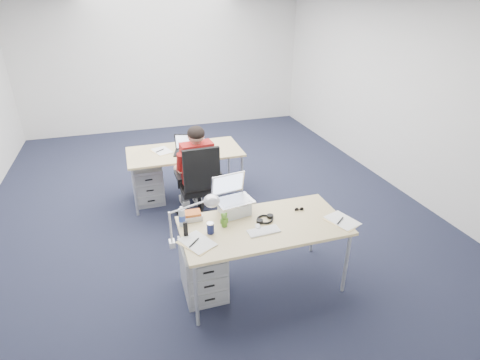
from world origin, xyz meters
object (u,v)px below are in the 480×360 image
headphones (265,219)px  bear_figurine (224,220)px  computer_mouse (258,227)px  water_bottle (182,216)px  desk_lamp (187,221)px  seated_person (195,171)px  dark_laptop (187,145)px  office_chair (200,200)px  sunglasses (299,209)px  drawer_pedestal_near (203,269)px  drawer_pedestal_far (148,183)px  cordless_phone (186,229)px  desk_far (185,154)px  far_cup (203,142)px  can_koozie (210,228)px  wireless_keyboard (264,231)px  silver_laptop (234,197)px  desk_near (263,229)px  book_stack (193,216)px

headphones → bear_figurine: (-0.41, 0.02, 0.06)m
computer_mouse → headphones: 0.16m
water_bottle → desk_lamp: bearing=-90.0°
seated_person → dark_laptop: seated_person is taller
office_chair → sunglasses: 1.55m
drawer_pedestal_near → sunglasses: 1.15m
drawer_pedestal_far → sunglasses: (1.40, -2.04, 0.47)m
cordless_phone → dark_laptop: (0.37, 1.99, 0.06)m
desk_far → computer_mouse: computer_mouse is taller
drawer_pedestal_near → water_bottle: bearing=134.5°
water_bottle → computer_mouse: bearing=-20.9°
drawer_pedestal_far → far_cup: 0.99m
cordless_phone → sunglasses: 1.20m
drawer_pedestal_near → bear_figurine: (0.23, 0.02, 0.53)m
can_koozie → wireless_keyboard: bearing=-15.0°
silver_laptop → water_bottle: bearing=177.7°
seated_person → water_bottle: (-0.39, -1.36, 0.18)m
drawer_pedestal_far → desk_lamp: size_ratio=1.16×
drawer_pedestal_far → dark_laptop: dark_laptop is taller
silver_laptop → wireless_keyboard: 0.47m
desk_near → wireless_keyboard: 0.13m
water_bottle → wireless_keyboard: bearing=-25.3°
silver_laptop → bear_figurine: size_ratio=2.54×
seated_person → wireless_keyboard: size_ratio=4.29×
computer_mouse → dark_laptop: (-0.31, 2.06, 0.12)m
drawer_pedestal_near → headphones: (0.64, 0.00, 0.47)m
headphones → desk_lamp: 0.84m
wireless_keyboard → far_cup: 2.40m
drawer_pedestal_far → water_bottle: (0.20, -1.96, 0.56)m
drawer_pedestal_near → drawer_pedestal_far: (-0.35, 2.11, 0.00)m
far_cup → book_stack: bearing=-104.9°
desk_far → water_bottle: (-0.35, -1.91, 0.15)m
drawer_pedestal_far → office_chair: bearing=-52.1°
desk_far → headphones: 2.11m
dark_laptop → drawer_pedestal_far: bearing=-179.6°
office_chair → bear_figurine: office_chair is taller
bear_figurine → book_stack: 0.34m
desk_near → can_koozie: bearing=178.6°
seated_person → computer_mouse: size_ratio=14.82×
silver_laptop → computer_mouse: (0.14, -0.33, -0.18)m
office_chair → water_bottle: (-0.40, -1.18, 0.52)m
desk_near → can_koozie: size_ratio=14.51×
wireless_keyboard → can_koozie: bearing=162.5°
can_koozie → desk_far: bearing=86.8°
headphones → silver_laptop: bearing=115.5°
drawer_pedestal_near → seated_person: bearing=81.2°
desk_near → book_stack: (-0.63, 0.30, 0.09)m
book_stack → seated_person: bearing=78.2°
bear_figurine → drawer_pedestal_near: bearing=169.6°
desk_near → wireless_keyboard: size_ratio=5.30×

